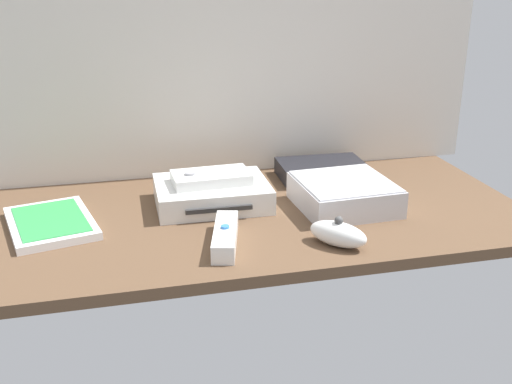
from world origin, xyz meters
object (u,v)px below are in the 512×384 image
Objects in this scene: network_router at (322,170)px; remote_wand at (225,236)px; game_console at (212,194)px; mini_computer at (344,194)px; game_case at (51,223)px; remote_nunchuk at (338,234)px; remote_classic_pad at (211,178)px.

remote_wand is (-26.27, -27.55, -0.19)cm from network_router.
game_console reaches higher than remote_wand.
mini_computer is 27.07cm from remote_wand.
remote_wand is at bearing -131.52° from network_router.
game_console reaches higher than game_case.
game_case is at bearing 176.34° from mini_computer.
remote_wand is 18.33cm from remote_nunchuk.
remote_classic_pad is at bearing 163.26° from mini_computer.
network_router is at bearing 18.03° from remote_classic_pad.
game_case is 1.42× the size of remote_wand.
mini_computer is 16.89cm from remote_nunchuk.
remote_classic_pad reaches higher than mini_computer.
mini_computer reaches higher than game_console.
remote_wand reaches higher than game_case.
game_console reaches higher than network_router.
remote_classic_pad is at bearing -5.66° from game_case.
remote_nunchuk is at bearing -52.43° from game_console.
remote_classic_pad is at bearing 84.55° from remote_nunchuk.
remote_classic_pad is at bearing 167.22° from game_console.
remote_classic_pad is (-25.43, -9.52, 3.71)cm from network_router.
remote_classic_pad is at bearing 101.54° from remote_wand.
remote_classic_pad is (0.84, 18.02, 3.90)cm from remote_wand.
game_console is 3.21cm from remote_classic_pad.
remote_nunchuk is at bearing -35.32° from game_case.
mini_computer is at bearing -92.95° from network_router.
remote_nunchuk reaches higher than game_console.
game_case is 31.58cm from remote_wand.
network_router is 33.18cm from remote_nunchuk.
game_console is 18.04cm from remote_wand.
network_router is 1.78× the size of remote_nunchuk.
mini_computer reaches higher than remote_nunchuk.
mini_computer is at bearing -15.93° from game_console.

